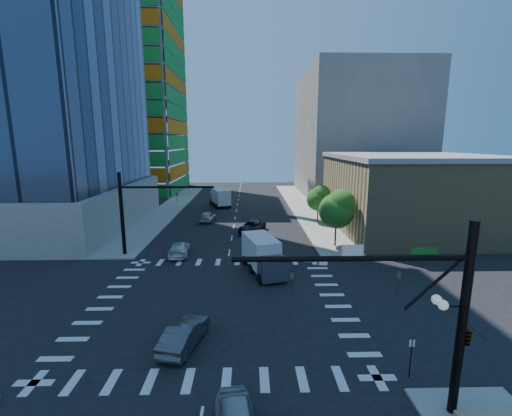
{
  "coord_description": "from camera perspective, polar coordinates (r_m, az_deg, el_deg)",
  "views": [
    {
      "loc": [
        2.2,
        -24.94,
        12.32
      ],
      "look_at": [
        2.94,
        8.0,
        5.92
      ],
      "focal_mm": 24.0,
      "sensor_mm": 36.0,
      "label": 1
    }
  ],
  "objects": [
    {
      "name": "car_sb_mid",
      "position": [
        54.07,
        -8.05,
        -1.42
      ],
      "size": [
        2.49,
        4.87,
        1.59
      ],
      "primitive_type": "imported",
      "rotation": [
        0.0,
        0.0,
        3.01
      ],
      "color": "#A6A8AE",
      "rests_on": "ground"
    },
    {
      "name": "car_nb_far",
      "position": [
        47.27,
        -0.68,
        -3.13
      ],
      "size": [
        4.35,
        6.19,
        1.57
      ],
      "primitive_type": "imported",
      "rotation": [
        0.0,
        0.0,
        -0.34
      ],
      "color": "black",
      "rests_on": "ground"
    },
    {
      "name": "sidewalk_nw",
      "position": [
        67.7,
        -13.8,
        0.26
      ],
      "size": [
        5.0,
        60.0,
        0.15
      ],
      "primitive_type": "cube",
      "color": "gray",
      "rests_on": "ground"
    },
    {
      "name": "ground",
      "position": [
        27.91,
        -5.88,
        -15.26
      ],
      "size": [
        160.0,
        160.0,
        0.0
      ],
      "primitive_type": "plane",
      "color": "black",
      "rests_on": "ground"
    },
    {
      "name": "commercial_building",
      "position": [
        52.66,
        24.41,
        2.36
      ],
      "size": [
        20.5,
        22.5,
        10.6
      ],
      "color": "#917F54",
      "rests_on": "ground"
    },
    {
      "name": "no_parking_sign",
      "position": [
        21.12,
        24.43,
        -21.27
      ],
      "size": [
        0.3,
        0.06,
        2.2
      ],
      "color": "black",
      "rests_on": "ground"
    },
    {
      "name": "car_sb_cross",
      "position": [
        22.7,
        -11.82,
        -19.86
      ],
      "size": [
        2.7,
        4.9,
        1.53
      ],
      "primitive_type": "imported",
      "rotation": [
        0.0,
        0.0,
        2.9
      ],
      "color": "#434448",
      "rests_on": "ground"
    },
    {
      "name": "signal_mast_nw",
      "position": [
        39.03,
        -19.47,
        0.29
      ],
      "size": [
        10.2,
        0.4,
        9.0
      ],
      "color": "black",
      "rests_on": "sidewalk_nw"
    },
    {
      "name": "construction_building",
      "position": [
        92.6,
        -20.98,
        17.93
      ],
      "size": [
        25.16,
        34.5,
        70.6
      ],
      "color": "gray",
      "rests_on": "ground"
    },
    {
      "name": "sidewalk_ne",
      "position": [
        66.89,
        7.6,
        0.35
      ],
      "size": [
        5.0,
        60.0,
        0.15
      ],
      "primitive_type": "cube",
      "color": "gray",
      "rests_on": "ground"
    },
    {
      "name": "road_markings",
      "position": [
        27.91,
        -5.88,
        -15.25
      ],
      "size": [
        20.0,
        20.0,
        0.01
      ],
      "primitive_type": "cube",
      "color": "silver",
      "rests_on": "ground"
    },
    {
      "name": "tree_south",
      "position": [
        40.94,
        13.5,
        -0.06
      ],
      "size": [
        4.16,
        4.16,
        6.82
      ],
      "color": "#382316",
      "rests_on": "sidewalk_ne"
    },
    {
      "name": "box_truck_far",
      "position": [
        66.78,
        -6.07,
        1.61
      ],
      "size": [
        4.68,
        6.99,
        3.38
      ],
      "rotation": [
        0.0,
        0.0,
        3.47
      ],
      "color": "black",
      "rests_on": "ground"
    },
    {
      "name": "signal_mast_se",
      "position": [
        17.46,
        28.73,
        -15.21
      ],
      "size": [
        10.51,
        2.48,
        9.0
      ],
      "color": "black",
      "rests_on": "sidewalk_se"
    },
    {
      "name": "tree_north",
      "position": [
        52.63,
        10.5,
        1.7
      ],
      "size": [
        3.54,
        3.52,
        5.78
      ],
      "color": "#382316",
      "rests_on": "sidewalk_ne"
    },
    {
      "name": "box_truck_near",
      "position": [
        32.82,
        1.33,
        -8.35
      ],
      "size": [
        4.28,
        6.74,
        3.28
      ],
      "rotation": [
        0.0,
        0.0,
        0.28
      ],
      "color": "black",
      "rests_on": "ground"
    },
    {
      "name": "bg_building_ne",
      "position": [
        83.72,
        16.3,
        11.72
      ],
      "size": [
        24.0,
        30.0,
        28.0
      ],
      "primitive_type": "cube",
      "color": "slate",
      "rests_on": "ground"
    },
    {
      "name": "car_sb_near",
      "position": [
        38.85,
        -12.66,
        -6.65
      ],
      "size": [
        2.45,
        5.14,
        1.45
      ],
      "primitive_type": "imported",
      "rotation": [
        0.0,
        0.0,
        3.23
      ],
      "color": "silver",
      "rests_on": "ground"
    }
  ]
}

